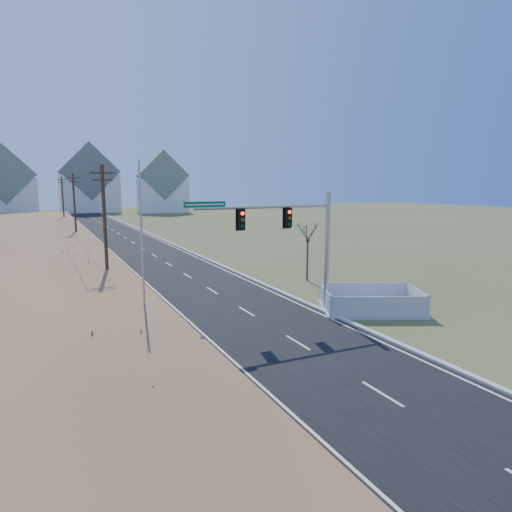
{
  "coord_description": "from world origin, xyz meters",
  "views": [
    {
      "loc": [
        -10.85,
        -20.1,
        7.61
      ],
      "look_at": [
        0.59,
        3.91,
        3.4
      ],
      "focal_mm": 32.0,
      "sensor_mm": 36.0,
      "label": 1
    }
  ],
  "objects_px": {
    "traffic_signal_mast": "(300,240)",
    "bare_tree": "(308,231)",
    "flagpole": "(143,263)",
    "fence_enclosure": "(371,306)",
    "open_sign": "(345,308)"
  },
  "relations": [
    {
      "from": "traffic_signal_mast",
      "to": "fence_enclosure",
      "type": "xyz_separation_m",
      "value": [
        4.37,
        -1.14,
        -4.14
      ]
    },
    {
      "from": "flagpole",
      "to": "open_sign",
      "type": "bearing_deg",
      "value": -11.92
    },
    {
      "from": "open_sign",
      "to": "flagpole",
      "type": "bearing_deg",
      "value": -176.6
    },
    {
      "from": "fence_enclosure",
      "to": "flagpole",
      "type": "height_order",
      "value": "flagpole"
    },
    {
      "from": "traffic_signal_mast",
      "to": "flagpole",
      "type": "xyz_separation_m",
      "value": [
        -8.71,
        1.5,
        -0.89
      ]
    },
    {
      "from": "fence_enclosure",
      "to": "traffic_signal_mast",
      "type": "bearing_deg",
      "value": -169.95
    },
    {
      "from": "traffic_signal_mast",
      "to": "fence_enclosure",
      "type": "distance_m",
      "value": 6.13
    },
    {
      "from": "traffic_signal_mast",
      "to": "bare_tree",
      "type": "distance_m",
      "value": 9.66
    },
    {
      "from": "flagpole",
      "to": "bare_tree",
      "type": "distance_m",
      "value": 15.59
    },
    {
      "from": "fence_enclosure",
      "to": "flagpole",
      "type": "xyz_separation_m",
      "value": [
        -13.08,
        2.64,
        3.25
      ]
    },
    {
      "from": "traffic_signal_mast",
      "to": "flagpole",
      "type": "relative_size",
      "value": 1.02
    },
    {
      "from": "open_sign",
      "to": "flagpole",
      "type": "relative_size",
      "value": 0.06
    },
    {
      "from": "fence_enclosure",
      "to": "bare_tree",
      "type": "height_order",
      "value": "bare_tree"
    },
    {
      "from": "traffic_signal_mast",
      "to": "open_sign",
      "type": "distance_m",
      "value": 4.98
    },
    {
      "from": "traffic_signal_mast",
      "to": "flagpole",
      "type": "bearing_deg",
      "value": 170.5
    }
  ]
}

